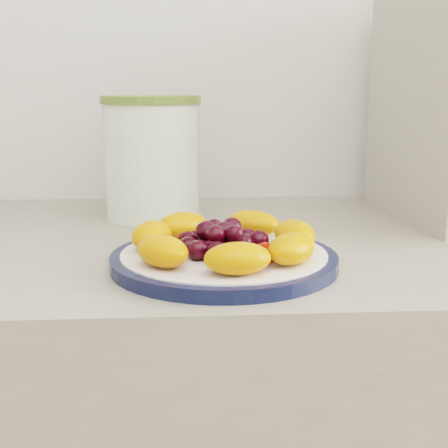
{
  "coord_description": "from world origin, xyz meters",
  "views": [
    {
      "loc": [
        -0.15,
        0.37,
        1.1
      ],
      "look_at": [
        -0.1,
        1.05,
        0.95
      ],
      "focal_mm": 50.0,
      "sensor_mm": 36.0,
      "label": 1
    }
  ],
  "objects": [
    {
      "name": "canister_lid",
      "position": [
        -0.19,
        1.33,
        1.08
      ],
      "size": [
        0.19,
        0.19,
        0.01
      ],
      "primitive_type": "cylinder",
      "rotation": [
        0.0,
        0.0,
        0.27
      ],
      "color": "#5B702D",
      "rests_on": "canister"
    },
    {
      "name": "plate_face",
      "position": [
        -0.1,
        1.05,
        0.91
      ],
      "size": [
        0.23,
        0.23,
        0.02
      ],
      "primitive_type": "cylinder",
      "color": "white",
      "rests_on": "counter"
    },
    {
      "name": "plate_rim",
      "position": [
        -0.1,
        1.05,
        0.91
      ],
      "size": [
        0.26,
        0.26,
        0.01
      ],
      "primitive_type": "cylinder",
      "color": "#0D1534",
      "rests_on": "counter"
    },
    {
      "name": "canister",
      "position": [
        -0.19,
        1.33,
        0.99
      ],
      "size": [
        0.18,
        0.18,
        0.17
      ],
      "primitive_type": "cylinder",
      "rotation": [
        0.0,
        0.0,
        0.27
      ],
      "color": "#3E6D1E",
      "rests_on": "counter"
    },
    {
      "name": "fruit_plate",
      "position": [
        -0.1,
        1.05,
        0.93
      ],
      "size": [
        0.22,
        0.22,
        0.04
      ],
      "color": "orange",
      "rests_on": "plate_face"
    }
  ]
}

